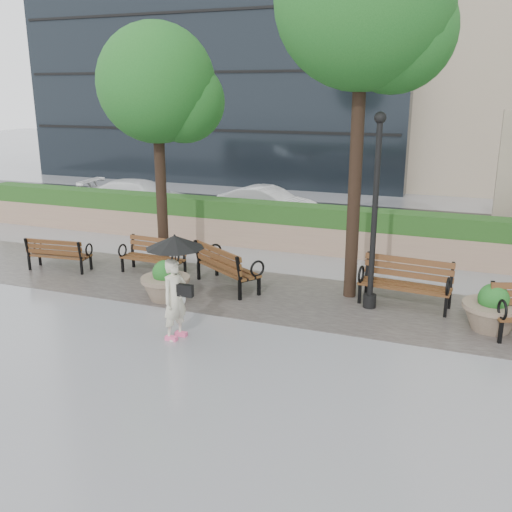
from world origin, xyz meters
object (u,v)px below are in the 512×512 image
(bench_3, at_px, (404,293))
(lamppost, at_px, (374,226))
(bench_0, at_px, (60,261))
(car_right, at_px, (268,203))
(planter_right, at_px, (492,312))
(bench_1, at_px, (154,264))
(pedestrian, at_px, (175,277))
(car_left, at_px, (142,198))
(bench_2, at_px, (227,275))
(planter_left, at_px, (166,284))

(bench_3, distance_m, lamppost, 1.70)
(bench_0, height_order, car_right, car_right)
(planter_right, height_order, car_right, car_right)
(bench_1, height_order, pedestrian, pedestrian)
(bench_1, bearing_deg, bench_0, -162.83)
(pedestrian, bearing_deg, bench_1, 53.73)
(planter_right, distance_m, car_left, 14.02)
(car_left, xyz_separation_m, pedestrian, (6.65, -9.41, 0.56))
(bench_2, bearing_deg, car_left, -12.57)
(bench_2, relative_size, lamppost, 0.48)
(bench_0, bearing_deg, planter_right, 172.89)
(planter_left, bearing_deg, bench_0, 165.92)
(bench_3, relative_size, planter_left, 1.82)
(planter_left, xyz_separation_m, planter_right, (6.81, 0.79, 0.02))
(car_left, bearing_deg, bench_1, -151.52)
(bench_2, bearing_deg, pedestrian, 128.16)
(bench_1, height_order, bench_2, bench_2)
(bench_1, height_order, car_right, car_right)
(bench_0, xyz_separation_m, bench_1, (2.45, 0.61, 0.01))
(bench_2, distance_m, lamppost, 3.74)
(bench_1, xyz_separation_m, car_left, (-4.17, 6.13, 0.39))
(lamppost, distance_m, pedestrian, 4.30)
(car_right, bearing_deg, planter_right, -128.69)
(bench_0, distance_m, pedestrian, 5.69)
(bench_2, xyz_separation_m, car_left, (-6.37, 6.43, 0.36))
(lamppost, height_order, car_left, lamppost)
(pedestrian, bearing_deg, bench_3, -32.95)
(bench_0, xyz_separation_m, car_right, (2.97, 7.74, 0.34))
(bench_1, distance_m, car_right, 7.16)
(bench_3, distance_m, planter_left, 5.27)
(planter_left, bearing_deg, lamppost, 14.72)
(bench_0, xyz_separation_m, pedestrian, (4.94, -2.67, 0.96))
(bench_1, xyz_separation_m, planter_right, (8.05, -0.75, 0.11))
(bench_0, relative_size, bench_1, 0.98)
(planter_left, distance_m, planter_right, 6.85)
(bench_0, relative_size, car_right, 0.46)
(car_left, bearing_deg, pedestrian, -150.49)
(bench_0, relative_size, pedestrian, 0.84)
(car_left, relative_size, pedestrian, 2.28)
(bench_0, bearing_deg, planter_left, 159.57)
(bench_3, distance_m, car_right, 9.21)
(bench_1, relative_size, bench_2, 0.86)
(car_left, bearing_deg, bench_0, -171.48)
(car_left, xyz_separation_m, car_right, (4.68, 1.00, -0.06))
(pedestrian, bearing_deg, bench_0, 78.24)
(bench_3, relative_size, planter_right, 1.75)
(bench_2, xyz_separation_m, planter_right, (5.85, -0.45, 0.07))
(bench_2, relative_size, bench_3, 1.00)
(car_right, bearing_deg, car_left, 109.68)
(bench_1, height_order, planter_left, planter_left)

